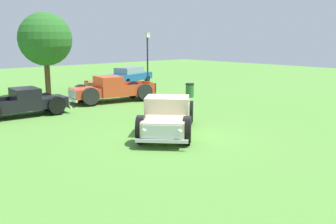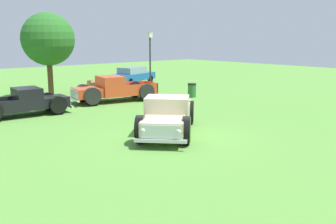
% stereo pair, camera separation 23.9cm
% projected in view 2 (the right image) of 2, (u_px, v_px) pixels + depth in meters
% --- Properties ---
extents(ground_plane, '(80.00, 80.00, 0.00)m').
position_uv_depth(ground_plane, '(167.00, 136.00, 15.44)').
color(ground_plane, '#548C38').
extents(pickup_truck_foreground, '(5.11, 4.95, 1.61)m').
position_uv_depth(pickup_truck_foreground, '(167.00, 117.00, 15.52)').
color(pickup_truck_foreground, '#C6B793').
rests_on(pickup_truck_foreground, ground_plane).
extents(pickup_truck_behind_left, '(4.88, 2.19, 1.45)m').
position_uv_depth(pickup_truck_behind_left, '(29.00, 102.00, 19.49)').
color(pickup_truck_behind_left, black).
rests_on(pickup_truck_behind_left, ground_plane).
extents(pickup_truck_behind_right, '(5.61, 2.94, 1.63)m').
position_uv_depth(pickup_truck_behind_right, '(110.00, 90.00, 23.52)').
color(pickup_truck_behind_right, '#D14723').
rests_on(pickup_truck_behind_right, ground_plane).
extents(sedan_distant_a, '(4.66, 2.92, 1.45)m').
position_uv_depth(sedan_distant_a, '(133.00, 75.00, 33.09)').
color(sedan_distant_a, '#195699').
rests_on(sedan_distant_a, ground_plane).
extents(lamp_post_near, '(0.36, 0.36, 4.44)m').
position_uv_depth(lamp_post_near, '(150.00, 60.00, 27.95)').
color(lamp_post_near, '#2D2D33').
rests_on(lamp_post_near, ground_plane).
extents(picnic_table, '(2.18, 2.30, 0.78)m').
position_uv_depth(picnic_table, '(96.00, 85.00, 28.29)').
color(picnic_table, olive).
rests_on(picnic_table, ground_plane).
extents(trash_can, '(0.59, 0.59, 0.95)m').
position_uv_depth(trash_can, '(192.00, 90.00, 25.50)').
color(trash_can, '#2D6B2D').
rests_on(trash_can, ground_plane).
extents(oak_tree_east, '(3.52, 3.52, 5.67)m').
position_uv_depth(oak_tree_east, '(48.00, 39.00, 24.91)').
color(oak_tree_east, brown).
rests_on(oak_tree_east, ground_plane).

